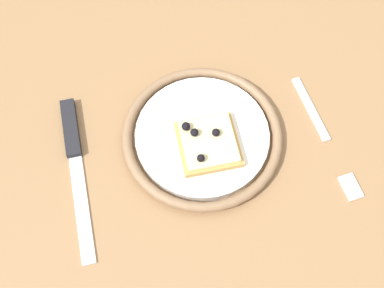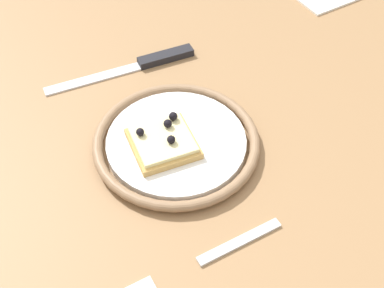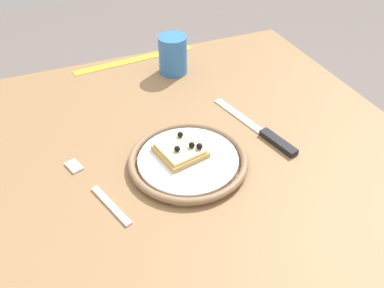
{
  "view_description": "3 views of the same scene",
  "coord_description": "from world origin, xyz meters",
  "views": [
    {
      "loc": [
        0.05,
        0.28,
        1.32
      ],
      "look_at": [
        0.05,
        0.02,
        0.78
      ],
      "focal_mm": 42.7,
      "sensor_mm": 36.0,
      "label": 1
    },
    {
      "loc": [
        -0.42,
        0.05,
        1.26
      ],
      "look_at": [
        0.01,
        -0.03,
        0.77
      ],
      "focal_mm": 47.87,
      "sensor_mm": 36.0,
      "label": 2
    },
    {
      "loc": [
        -0.18,
        -0.54,
        1.26
      ],
      "look_at": [
        0.05,
        0.02,
        0.76
      ],
      "focal_mm": 38.43,
      "sensor_mm": 36.0,
      "label": 3
    }
  ],
  "objects": [
    {
      "name": "fork",
      "position": [
        -0.14,
        -0.01,
        0.74
      ],
      "size": [
        0.08,
        0.2,
        0.0
      ],
      "color": "silver",
      "rests_on": "dining_table"
    },
    {
      "name": "plate",
      "position": [
        0.04,
        -0.01,
        0.75
      ],
      "size": [
        0.22,
        0.22,
        0.02
      ],
      "color": "white",
      "rests_on": "dining_table"
    },
    {
      "name": "knife",
      "position": [
        0.21,
        0.01,
        0.74
      ],
      "size": [
        0.07,
        0.24,
        0.01
      ],
      "color": "silver",
      "rests_on": "dining_table"
    },
    {
      "name": "dining_table",
      "position": [
        0.0,
        0.0,
        0.65
      ],
      "size": [
        0.99,
        0.91,
        0.74
      ],
      "color": "#936D47",
      "rests_on": "ground_plane"
    },
    {
      "name": "pizza_slice_near",
      "position": [
        0.03,
        0.01,
        0.76
      ],
      "size": [
        0.1,
        0.1,
        0.03
      ],
      "color": "tan",
      "rests_on": "plate"
    }
  ]
}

